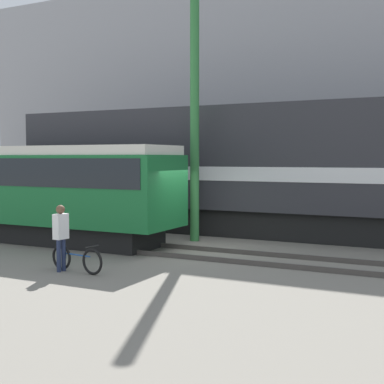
{
  "coord_description": "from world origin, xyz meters",
  "views": [
    {
      "loc": [
        7.61,
        -14.73,
        2.88
      ],
      "look_at": [
        0.02,
        0.35,
        1.8
      ],
      "focal_mm": 50.0,
      "sensor_mm": 36.0,
      "label": 1
    }
  ],
  "objects": [
    {
      "name": "ground_plane",
      "position": [
        0.0,
        0.0,
        0.0
      ],
      "size": [
        120.0,
        120.0,
        0.0
      ],
      "primitive_type": "plane",
      "color": "slate"
    },
    {
      "name": "bicycle",
      "position": [
        -0.97,
        -4.15,
        0.33
      ],
      "size": [
        1.74,
        0.44,
        0.72
      ],
      "color": "black",
      "rests_on": "ground"
    },
    {
      "name": "streetcar",
      "position": [
        -6.02,
        -0.65,
        1.87
      ],
      "size": [
        11.55,
        2.54,
        3.27
      ],
      "color": "black",
      "rests_on": "ground"
    },
    {
      "name": "person",
      "position": [
        -1.38,
        -4.25,
        1.03
      ],
      "size": [
        0.26,
        0.38,
        1.69
      ],
      "color": "#232D4C",
      "rests_on": "ground"
    },
    {
      "name": "freight_locomotive",
      "position": [
        1.69,
        4.22,
        2.5
      ],
      "size": [
        21.5,
        3.04,
        5.36
      ],
      "color": "black",
      "rests_on": "ground"
    },
    {
      "name": "utility_pole_left",
      "position": [
        -0.6,
        1.79,
        4.75
      ],
      "size": [
        0.31,
        0.31,
        9.5
      ],
      "color": "#2D7238",
      "rests_on": "ground"
    },
    {
      "name": "track_far",
      "position": [
        0.0,
        4.22,
        0.07
      ],
      "size": [
        60.0,
        1.51,
        0.14
      ],
      "color": "#47423D",
      "rests_on": "ground"
    },
    {
      "name": "building_backdrop",
      "position": [
        0.0,
        13.01,
        6.04
      ],
      "size": [
        36.75,
        6.0,
        12.08
      ],
      "color": "#99999E",
      "rests_on": "ground"
    },
    {
      "name": "track_near",
      "position": [
        0.0,
        -0.65,
        0.07
      ],
      "size": [
        60.0,
        1.5,
        0.14
      ],
      "color": "#47423D",
      "rests_on": "ground"
    }
  ]
}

